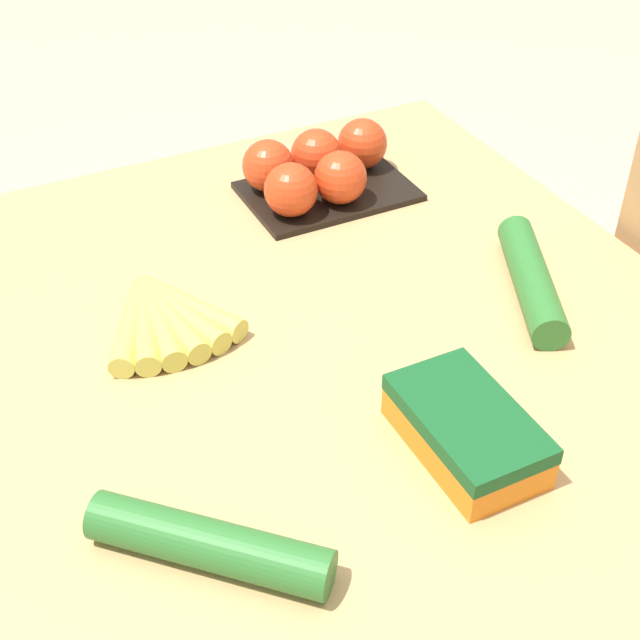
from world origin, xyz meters
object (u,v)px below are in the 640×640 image
object	(u,v)px
banana_bunch	(163,318)
carrot_bag	(467,427)
cucumber_far	(209,544)
tomato_pack	(318,170)
cucumber_near	(532,279)

from	to	relation	value
banana_bunch	carrot_bag	xyz separation A→B (m)	(0.35, 0.23, 0.02)
banana_bunch	cucumber_far	xyz separation A→B (m)	(0.37, -0.08, 0.01)
tomato_pack	carrot_bag	size ratio (longest dim) A/B	1.42
banana_bunch	cucumber_far	world-z (taller)	cucumber_far
cucumber_near	cucumber_far	xyz separation A→B (m)	(0.22, -0.55, 0.00)
carrot_bag	cucumber_far	size ratio (longest dim) A/B	0.87
carrot_bag	cucumber_near	bearing A→B (deg)	129.94
carrot_bag	cucumber_near	size ratio (longest dim) A/B	0.76
tomato_pack	carrot_bag	bearing A→B (deg)	-10.19
tomato_pack	cucumber_far	xyz separation A→B (m)	(0.59, -0.41, -0.02)
banana_bunch	cucumber_far	distance (m)	0.38
tomato_pack	cucumber_far	distance (m)	0.71
banana_bunch	carrot_bag	distance (m)	0.42
cucumber_near	carrot_bag	bearing A→B (deg)	-50.06
cucumber_near	tomato_pack	bearing A→B (deg)	-159.39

